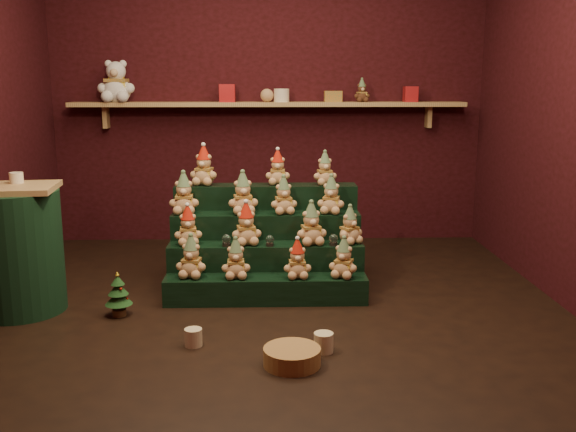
{
  "coord_description": "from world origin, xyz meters",
  "views": [
    {
      "loc": [
        0.02,
        -4.08,
        1.5
      ],
      "look_at": [
        0.14,
        0.25,
        0.59
      ],
      "focal_mm": 40.0,
      "sensor_mm": 36.0,
      "label": 1
    }
  ],
  "objects_px": {
    "riser_tier_front": "(266,290)",
    "brown_bear": "(362,91)",
    "side_table": "(17,250)",
    "mini_christmas_tree": "(118,294)",
    "snow_globe_a": "(226,240)",
    "mug_left": "(193,337)",
    "wicker_basket": "(292,357)",
    "mug_right": "(324,342)",
    "white_bear": "(116,76)",
    "snow_globe_c": "(333,240)",
    "snow_globe_b": "(270,241)"
  },
  "relations": [
    {
      "from": "riser_tier_front",
      "to": "brown_bear",
      "type": "xyz_separation_m",
      "value": [
        0.87,
        1.68,
        1.33
      ]
    },
    {
      "from": "side_table",
      "to": "brown_bear",
      "type": "xyz_separation_m",
      "value": [
        2.51,
        1.8,
        1.0
      ]
    },
    {
      "from": "mini_christmas_tree",
      "to": "side_table",
      "type": "bearing_deg",
      "value": 169.77
    },
    {
      "from": "snow_globe_a",
      "to": "mug_left",
      "type": "height_order",
      "value": "snow_globe_a"
    },
    {
      "from": "riser_tier_front",
      "to": "wicker_basket",
      "type": "xyz_separation_m",
      "value": [
        0.15,
        -1.02,
        -0.04
      ]
    },
    {
      "from": "side_table",
      "to": "brown_bear",
      "type": "distance_m",
      "value": 3.25
    },
    {
      "from": "mug_right",
      "to": "white_bear",
      "type": "distance_m",
      "value": 3.38
    },
    {
      "from": "snow_globe_c",
      "to": "side_table",
      "type": "bearing_deg",
      "value": -172.48
    },
    {
      "from": "snow_globe_c",
      "to": "mini_christmas_tree",
      "type": "distance_m",
      "value": 1.52
    },
    {
      "from": "snow_globe_b",
      "to": "mug_left",
      "type": "bearing_deg",
      "value": -116.1
    },
    {
      "from": "snow_globe_b",
      "to": "brown_bear",
      "type": "bearing_deg",
      "value": 60.97
    },
    {
      "from": "side_table",
      "to": "mug_left",
      "type": "height_order",
      "value": "side_table"
    },
    {
      "from": "riser_tier_front",
      "to": "side_table",
      "type": "bearing_deg",
      "value": -175.83
    },
    {
      "from": "wicker_basket",
      "to": "brown_bear",
      "type": "xyz_separation_m",
      "value": [
        0.73,
        2.7,
        1.37
      ]
    },
    {
      "from": "mini_christmas_tree",
      "to": "snow_globe_a",
      "type": "bearing_deg",
      "value": 30.59
    },
    {
      "from": "snow_globe_b",
      "to": "mini_christmas_tree",
      "type": "xyz_separation_m",
      "value": [
        -0.99,
        -0.4,
        -0.25
      ]
    },
    {
      "from": "riser_tier_front",
      "to": "snow_globe_a",
      "type": "xyz_separation_m",
      "value": [
        -0.28,
        0.16,
        0.31
      ]
    },
    {
      "from": "snow_globe_c",
      "to": "wicker_basket",
      "type": "height_order",
      "value": "snow_globe_c"
    },
    {
      "from": "mug_right",
      "to": "snow_globe_c",
      "type": "bearing_deg",
      "value": 81.59
    },
    {
      "from": "brown_bear",
      "to": "mug_right",
      "type": "bearing_deg",
      "value": -110.25
    },
    {
      "from": "snow_globe_a",
      "to": "snow_globe_c",
      "type": "relative_size",
      "value": 1.03
    },
    {
      "from": "snow_globe_a",
      "to": "riser_tier_front",
      "type": "bearing_deg",
      "value": -29.93
    },
    {
      "from": "snow_globe_a",
      "to": "mug_right",
      "type": "relative_size",
      "value": 0.78
    },
    {
      "from": "mug_left",
      "to": "brown_bear",
      "type": "bearing_deg",
      "value": 62.05
    },
    {
      "from": "brown_bear",
      "to": "snow_globe_a",
      "type": "bearing_deg",
      "value": -135.29
    },
    {
      "from": "mug_right",
      "to": "mini_christmas_tree",
      "type": "bearing_deg",
      "value": 154.69
    },
    {
      "from": "mug_left",
      "to": "mug_right",
      "type": "bearing_deg",
      "value": -7.96
    },
    {
      "from": "mug_right",
      "to": "wicker_basket",
      "type": "height_order",
      "value": "mug_right"
    },
    {
      "from": "mug_left",
      "to": "snow_globe_c",
      "type": "bearing_deg",
      "value": 45.35
    },
    {
      "from": "riser_tier_front",
      "to": "snow_globe_b",
      "type": "bearing_deg",
      "value": 79.79
    },
    {
      "from": "mug_right",
      "to": "wicker_basket",
      "type": "xyz_separation_m",
      "value": [
        -0.18,
        -0.17,
        -0.01
      ]
    },
    {
      "from": "mini_christmas_tree",
      "to": "mug_left",
      "type": "height_order",
      "value": "mini_christmas_tree"
    },
    {
      "from": "white_bear",
      "to": "brown_bear",
      "type": "bearing_deg",
      "value": 0.33
    },
    {
      "from": "side_table",
      "to": "white_bear",
      "type": "height_order",
      "value": "white_bear"
    },
    {
      "from": "mini_christmas_tree",
      "to": "white_bear",
      "type": "height_order",
      "value": "white_bear"
    },
    {
      "from": "side_table",
      "to": "snow_globe_b",
      "type": "bearing_deg",
      "value": 3.19
    },
    {
      "from": "side_table",
      "to": "brown_bear",
      "type": "bearing_deg",
      "value": 29.32
    },
    {
      "from": "snow_globe_b",
      "to": "mug_left",
      "type": "distance_m",
      "value": 1.07
    },
    {
      "from": "snow_globe_a",
      "to": "white_bear",
      "type": "height_order",
      "value": "white_bear"
    },
    {
      "from": "riser_tier_front",
      "to": "mini_christmas_tree",
      "type": "relative_size",
      "value": 4.65
    },
    {
      "from": "mug_right",
      "to": "white_bear",
      "type": "bearing_deg",
      "value": 123.48
    },
    {
      "from": "snow_globe_c",
      "to": "brown_bear",
      "type": "height_order",
      "value": "brown_bear"
    },
    {
      "from": "snow_globe_a",
      "to": "mug_right",
      "type": "distance_m",
      "value": 1.23
    },
    {
      "from": "mini_christmas_tree",
      "to": "white_bear",
      "type": "relative_size",
      "value": 0.65
    },
    {
      "from": "snow_globe_c",
      "to": "mini_christmas_tree",
      "type": "height_order",
      "value": "snow_globe_c"
    },
    {
      "from": "snow_globe_c",
      "to": "white_bear",
      "type": "relative_size",
      "value": 0.18
    },
    {
      "from": "snow_globe_a",
      "to": "wicker_basket",
      "type": "bearing_deg",
      "value": -70.25
    },
    {
      "from": "side_table",
      "to": "wicker_basket",
      "type": "relative_size",
      "value": 2.72
    },
    {
      "from": "riser_tier_front",
      "to": "white_bear",
      "type": "distance_m",
      "value": 2.6
    },
    {
      "from": "riser_tier_front",
      "to": "mug_left",
      "type": "height_order",
      "value": "riser_tier_front"
    }
  ]
}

